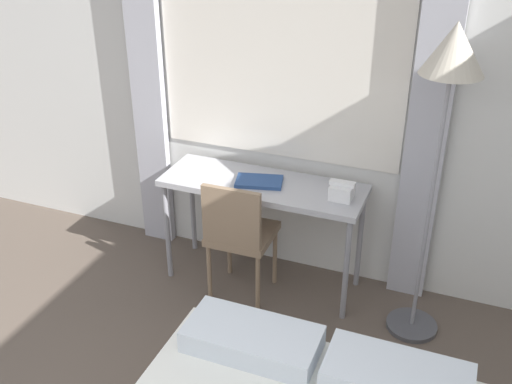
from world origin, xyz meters
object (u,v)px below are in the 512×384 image
Objects in this scene: desk at (263,192)px; standing_lamp at (449,85)px; book at (259,181)px; desk_chair at (239,232)px; telephone at (342,191)px.

desk is 1.39m from standing_lamp.
desk is at bearing 32.79° from book.
desk_chair is (-0.07, -0.24, -0.18)m from desk.
telephone is at bearing -1.70° from desk.
book is at bearing 75.26° from desk_chair.
desk is 0.09m from book.
book is (-0.55, 0.00, -0.04)m from telephone.
standing_lamp is 0.94m from telephone.
desk_chair is at bearing -103.66° from book.
standing_lamp is at bearing -6.78° from desk.
desk is 0.31m from desk_chair.
desk is at bearing 178.30° from telephone.
desk is 0.70× the size of standing_lamp.
standing_lamp is (1.06, -0.13, 0.89)m from desk.
desk is at bearing 71.30° from desk_chair.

